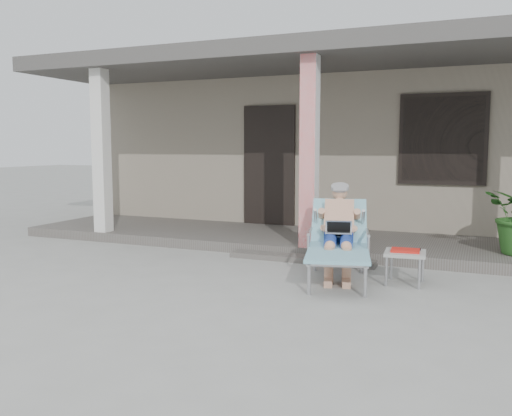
% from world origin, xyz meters
% --- Properties ---
extents(ground, '(60.00, 60.00, 0.00)m').
position_xyz_m(ground, '(0.00, 0.00, 0.00)').
color(ground, '#9E9E99').
rests_on(ground, ground).
extents(house, '(10.40, 5.40, 3.30)m').
position_xyz_m(house, '(0.00, 6.50, 1.67)').
color(house, gray).
rests_on(house, ground).
extents(porch_deck, '(10.00, 2.00, 0.15)m').
position_xyz_m(porch_deck, '(0.00, 3.00, 0.07)').
color(porch_deck, '#605B56').
rests_on(porch_deck, ground).
extents(porch_overhang, '(10.00, 2.30, 2.85)m').
position_xyz_m(porch_overhang, '(0.00, 2.95, 2.79)').
color(porch_overhang, silver).
rests_on(porch_overhang, porch_deck).
extents(porch_step, '(2.00, 0.30, 0.07)m').
position_xyz_m(porch_step, '(0.00, 1.85, 0.04)').
color(porch_step, '#605B56').
rests_on(porch_step, ground).
extents(lounger, '(1.05, 1.85, 1.16)m').
position_xyz_m(lounger, '(0.66, 1.21, 0.71)').
color(lounger, '#B7B7BC').
rests_on(lounger, ground).
extents(side_table, '(0.48, 0.48, 0.40)m').
position_xyz_m(side_table, '(1.44, 1.15, 0.33)').
color(side_table, '#A3A39F').
rests_on(side_table, ground).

